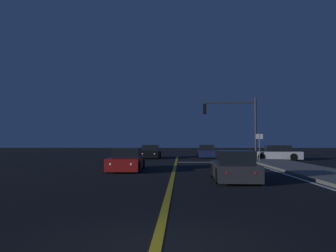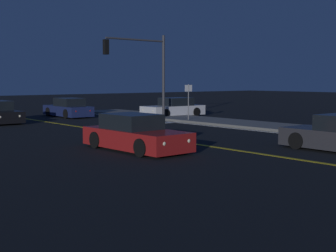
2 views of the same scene
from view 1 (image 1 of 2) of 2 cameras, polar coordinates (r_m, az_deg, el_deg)
ground_plane at (r=6.24m, az=-1.97°, el=-18.96°), size 160.00×160.00×0.00m
sidewalk_right at (r=19.78m, az=24.17°, el=-7.10°), size 3.20×44.36×0.15m
lane_line_center at (r=18.38m, az=0.82°, el=-7.90°), size 0.20×41.89×0.01m
lane_line_edge_right at (r=19.18m, az=19.00°, el=-7.54°), size 0.16×41.89×0.01m
stop_bar at (r=29.28m, az=7.41°, el=-5.81°), size 6.18×0.50×0.01m
car_parked_curb_white at (r=33.88m, az=16.93°, el=-4.27°), size 4.62×2.05×1.34m
car_lead_oncoming_charcoal at (r=16.16m, az=10.60°, el=-6.57°), size 1.92×4.41×1.34m
car_following_oncoming_navy at (r=37.37m, az=6.16°, el=-4.17°), size 1.89×4.56×1.34m
car_distant_tail_black at (r=35.79m, az=-2.81°, el=-4.27°), size 1.95×4.28×1.34m
car_far_approaching_red at (r=21.40m, az=-6.64°, el=-5.55°), size 1.97×4.64×1.34m
traffic_signal_near_right at (r=31.83m, az=10.85°, el=1.23°), size 4.70×0.28×5.54m
street_sign_corner at (r=29.28m, az=14.50°, el=-2.66°), size 0.56×0.06×2.35m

